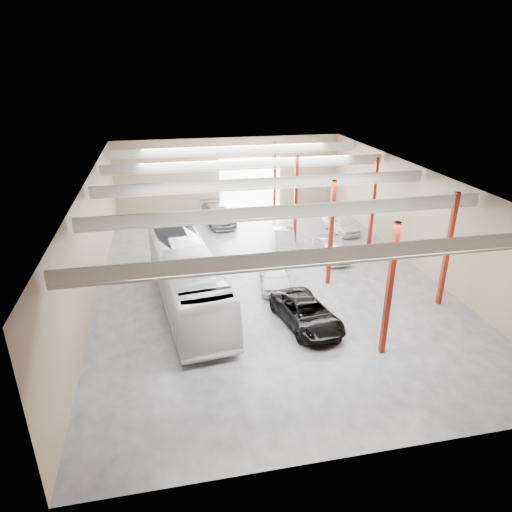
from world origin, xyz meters
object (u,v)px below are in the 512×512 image
object	(u,v)px
car_row_a	(275,274)
coach_bus	(187,277)
car_right_far	(341,224)
car_right_near	(331,249)
car_row_c	(218,215)
car_row_b	(284,240)
black_sedan	(307,313)

from	to	relation	value
car_row_a	coach_bus	bearing A→B (deg)	-155.95
coach_bus	car_right_far	size ratio (longest dim) A/B	3.05
car_right_near	car_right_far	distance (m)	5.91
coach_bus	car_row_c	xyz separation A→B (m)	(3.67, 14.65, -0.99)
car_row_a	car_right_far	size ratio (longest dim) A/B	1.11
coach_bus	car_row_b	xyz separation A→B (m)	(7.98, 7.53, -1.07)
car_row_c	car_right_far	distance (m)	11.04
car_row_b	car_right_near	xyz separation A→B (m)	(3.00, -2.50, -0.02)
black_sedan	car_right_near	distance (m)	9.93
car_right_near	car_right_far	xyz separation A→B (m)	(2.80, 5.20, -0.00)
car_right_far	car_right_near	bearing A→B (deg)	-128.33
coach_bus	car_right_near	distance (m)	12.13
car_row_c	car_row_a	bearing A→B (deg)	-89.63
car_row_a	car_row_c	distance (m)	13.34
black_sedan	car_row_b	xyz separation A→B (m)	(1.69, 11.25, -0.01)
car_row_a	car_row_b	xyz separation A→B (m)	(2.24, 6.05, -0.06)
car_right_near	car_row_c	bearing A→B (deg)	127.01
black_sedan	car_right_near	bearing A→B (deg)	52.17
car_row_a	car_row_b	distance (m)	6.45
coach_bus	car_right_far	xyz separation A→B (m)	(13.78, 10.23, -1.09)
black_sedan	car_row_c	size ratio (longest dim) A/B	0.97
coach_bus	car_right_far	bearing A→B (deg)	30.05
car_row_a	car_right_far	distance (m)	11.88
car_row_c	car_right_far	bearing A→B (deg)	-32.20
car_row_c	car_right_near	xyz separation A→B (m)	(7.31, -9.63, -0.09)
black_sedan	car_row_c	bearing A→B (deg)	88.49
car_row_b	black_sedan	bearing A→B (deg)	-88.27
car_row_a	car_right_near	distance (m)	6.33
car_right_far	car_row_c	bearing A→B (deg)	146.34
car_right_far	black_sedan	bearing A→B (deg)	-128.27
car_row_a	car_right_far	world-z (taller)	car_row_a
coach_bus	car_row_a	xyz separation A→B (m)	(5.74, 1.48, -1.01)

